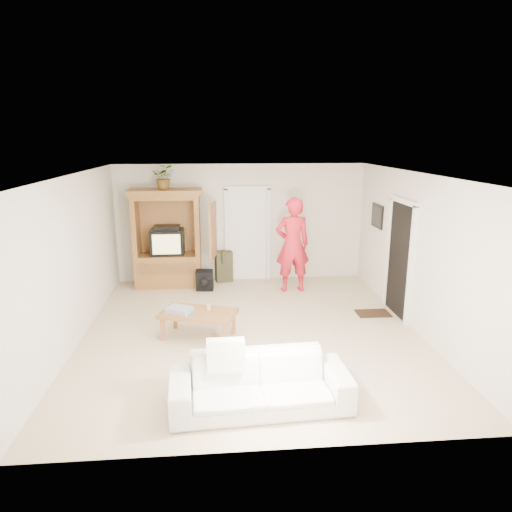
{
  "coord_description": "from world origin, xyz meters",
  "views": [
    {
      "loc": [
        -0.53,
        -7.04,
        3.13
      ],
      "look_at": [
        0.13,
        0.6,
        1.15
      ],
      "focal_mm": 32.0,
      "sensor_mm": 36.0,
      "label": 1
    }
  ],
  "objects_px": {
    "armoire": "(169,245)",
    "coffee_table": "(198,315)",
    "sofa": "(260,383)",
    "man": "(292,245)"
  },
  "relations": [
    {
      "from": "man",
      "to": "sofa",
      "type": "distance_m",
      "value": 4.45
    },
    {
      "from": "man",
      "to": "coffee_table",
      "type": "bearing_deg",
      "value": 44.54
    },
    {
      "from": "armoire",
      "to": "coffee_table",
      "type": "distance_m",
      "value": 2.93
    },
    {
      "from": "man",
      "to": "sofa",
      "type": "height_order",
      "value": "man"
    },
    {
      "from": "armoire",
      "to": "coffee_table",
      "type": "bearing_deg",
      "value": -75.66
    },
    {
      "from": "sofa",
      "to": "coffee_table",
      "type": "relative_size",
      "value": 1.61
    },
    {
      "from": "coffee_table",
      "to": "man",
      "type": "bearing_deg",
      "value": 67.86
    },
    {
      "from": "man",
      "to": "coffee_table",
      "type": "relative_size",
      "value": 1.5
    },
    {
      "from": "armoire",
      "to": "man",
      "type": "height_order",
      "value": "armoire"
    },
    {
      "from": "sofa",
      "to": "armoire",
      "type": "bearing_deg",
      "value": 104.07
    }
  ]
}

